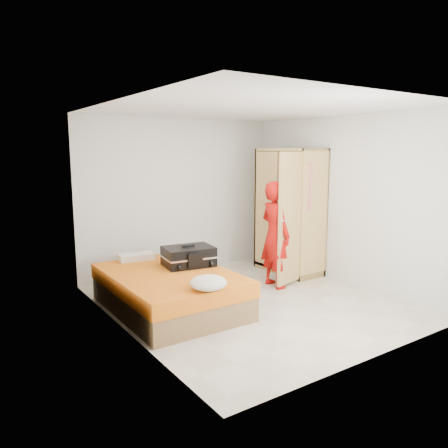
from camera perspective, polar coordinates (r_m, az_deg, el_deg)
room at (r=5.82m, az=3.67°, el=2.02°), size 4.00×4.02×2.60m
bed at (r=5.83m, az=-7.11°, el=-8.61°), size 1.42×2.02×0.50m
wardrobe at (r=7.44m, az=8.53°, el=1.21°), size 1.15×1.34×2.10m
person at (r=6.66m, az=6.69°, el=-1.38°), size 0.42×0.61×1.62m
suitcase at (r=6.02m, az=-4.65°, el=-4.23°), size 0.74×0.59×0.29m
round_cushion at (r=5.00m, az=-2.05°, el=-7.68°), size 0.42×0.42×0.16m
pillow at (r=6.46m, az=-11.36°, el=-4.23°), size 0.53×0.32×0.09m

